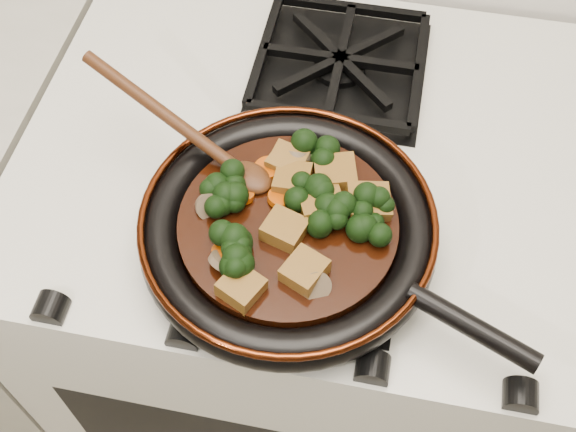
# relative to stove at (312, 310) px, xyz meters

# --- Properties ---
(stove) EXTENTS (0.76, 0.60, 0.90)m
(stove) POSITION_rel_stove_xyz_m (0.00, 0.00, 0.00)
(stove) COLOR beige
(stove) RESTS_ON ground
(burner_grate_front) EXTENTS (0.23, 0.23, 0.03)m
(burner_grate_front) POSITION_rel_stove_xyz_m (0.00, -0.14, 0.46)
(burner_grate_front) COLOR black
(burner_grate_front) RESTS_ON stove
(burner_grate_back) EXTENTS (0.23, 0.23, 0.03)m
(burner_grate_back) POSITION_rel_stove_xyz_m (0.00, 0.14, 0.46)
(burner_grate_back) COLOR black
(burner_grate_back) RESTS_ON stove
(skillet) EXTENTS (0.43, 0.33, 0.05)m
(skillet) POSITION_rel_stove_xyz_m (-0.01, -0.15, 0.49)
(skillet) COLOR black
(skillet) RESTS_ON burner_grate_front
(braising_sauce) EXTENTS (0.24, 0.24, 0.02)m
(braising_sauce) POSITION_rel_stove_xyz_m (-0.01, -0.15, 0.50)
(braising_sauce) COLOR black
(braising_sauce) RESTS_ON skillet
(tofu_cube_0) EXTENTS (0.06, 0.06, 0.03)m
(tofu_cube_0) POSITION_rel_stove_xyz_m (0.02, -0.13, 0.52)
(tofu_cube_0) COLOR brown
(tofu_cube_0) RESTS_ON braising_sauce
(tofu_cube_1) EXTENTS (0.05, 0.05, 0.03)m
(tofu_cube_1) POSITION_rel_stove_xyz_m (-0.01, -0.17, 0.52)
(tofu_cube_1) COLOR brown
(tofu_cube_1) RESTS_ON braising_sauce
(tofu_cube_2) EXTENTS (0.06, 0.05, 0.03)m
(tofu_cube_2) POSITION_rel_stove_xyz_m (0.03, -0.09, 0.52)
(tofu_cube_2) COLOR brown
(tofu_cube_2) RESTS_ON braising_sauce
(tofu_cube_3) EXTENTS (0.06, 0.05, 0.03)m
(tofu_cube_3) POSITION_rel_stove_xyz_m (0.07, -0.12, 0.52)
(tofu_cube_3) COLOR brown
(tofu_cube_3) RESTS_ON braising_sauce
(tofu_cube_4) EXTENTS (0.05, 0.05, 0.02)m
(tofu_cube_4) POSITION_rel_stove_xyz_m (-0.03, -0.08, 0.52)
(tofu_cube_4) COLOR brown
(tofu_cube_4) RESTS_ON braising_sauce
(tofu_cube_5) EXTENTS (0.05, 0.05, 0.02)m
(tofu_cube_5) POSITION_rel_stove_xyz_m (-0.04, -0.25, 0.52)
(tofu_cube_5) COLOR brown
(tofu_cube_5) RESTS_ON braising_sauce
(tofu_cube_6) EXTENTS (0.05, 0.04, 0.03)m
(tofu_cube_6) POSITION_rel_stove_xyz_m (-0.03, -0.08, 0.52)
(tofu_cube_6) COLOR brown
(tofu_cube_6) RESTS_ON braising_sauce
(tofu_cube_7) EXTENTS (0.04, 0.04, 0.02)m
(tofu_cube_7) POSITION_rel_stove_xyz_m (-0.02, -0.10, 0.52)
(tofu_cube_7) COLOR brown
(tofu_cube_7) RESTS_ON braising_sauce
(tofu_cube_8) EXTENTS (0.05, 0.05, 0.02)m
(tofu_cube_8) POSITION_rel_stove_xyz_m (0.02, -0.22, 0.52)
(tofu_cube_8) COLOR brown
(tofu_cube_8) RESTS_ON braising_sauce
(broccoli_floret_0) EXTENTS (0.08, 0.08, 0.07)m
(broccoli_floret_0) POSITION_rel_stove_xyz_m (-0.08, -0.15, 0.52)
(broccoli_floret_0) COLOR black
(broccoli_floret_0) RESTS_ON braising_sauce
(broccoli_floret_1) EXTENTS (0.08, 0.08, 0.06)m
(broccoli_floret_1) POSITION_rel_stove_xyz_m (-0.07, -0.20, 0.52)
(broccoli_floret_1) COLOR black
(broccoli_floret_1) RESTS_ON braising_sauce
(broccoli_floret_2) EXTENTS (0.09, 0.09, 0.07)m
(broccoli_floret_2) POSITION_rel_stove_xyz_m (-0.05, -0.22, 0.52)
(broccoli_floret_2) COLOR black
(broccoli_floret_2) RESTS_ON braising_sauce
(broccoli_floret_3) EXTENTS (0.07, 0.06, 0.06)m
(broccoli_floret_3) POSITION_rel_stove_xyz_m (-0.00, -0.06, 0.52)
(broccoli_floret_3) COLOR black
(broccoli_floret_3) RESTS_ON braising_sauce
(broccoli_floret_4) EXTENTS (0.07, 0.08, 0.07)m
(broccoli_floret_4) POSITION_rel_stove_xyz_m (0.03, -0.15, 0.52)
(broccoli_floret_4) COLOR black
(broccoli_floret_4) RESTS_ON braising_sauce
(broccoli_floret_5) EXTENTS (0.09, 0.08, 0.07)m
(broccoli_floret_5) POSITION_rel_stove_xyz_m (0.00, -0.12, 0.52)
(broccoli_floret_5) COLOR black
(broccoli_floret_5) RESTS_ON braising_sauce
(broccoli_floret_6) EXTENTS (0.06, 0.06, 0.06)m
(broccoli_floret_6) POSITION_rel_stove_xyz_m (0.07, -0.13, 0.52)
(broccoli_floret_6) COLOR black
(broccoli_floret_6) RESTS_ON braising_sauce
(broccoli_floret_7) EXTENTS (0.08, 0.08, 0.07)m
(broccoli_floret_7) POSITION_rel_stove_xyz_m (-0.06, -0.22, 0.52)
(broccoli_floret_7) COLOR black
(broccoli_floret_7) RESTS_ON braising_sauce
(broccoli_floret_8) EXTENTS (0.07, 0.07, 0.06)m
(broccoli_floret_8) POSITION_rel_stove_xyz_m (-0.09, -0.12, 0.52)
(broccoli_floret_8) COLOR black
(broccoli_floret_8) RESTS_ON braising_sauce
(broccoli_floret_9) EXTENTS (0.08, 0.09, 0.07)m
(broccoli_floret_9) POSITION_rel_stove_xyz_m (0.07, -0.15, 0.52)
(broccoli_floret_9) COLOR black
(broccoli_floret_9) RESTS_ON braising_sauce
(carrot_coin_0) EXTENTS (0.03, 0.03, 0.01)m
(carrot_coin_0) POSITION_rel_stove_xyz_m (-0.05, -0.09, 0.51)
(carrot_coin_0) COLOR #AF3F04
(carrot_coin_0) RESTS_ON braising_sauce
(carrot_coin_1) EXTENTS (0.03, 0.03, 0.02)m
(carrot_coin_1) POSITION_rel_stove_xyz_m (-0.07, -0.20, 0.51)
(carrot_coin_1) COLOR #AF3F04
(carrot_coin_1) RESTS_ON braising_sauce
(carrot_coin_2) EXTENTS (0.03, 0.03, 0.02)m
(carrot_coin_2) POSITION_rel_stove_xyz_m (-0.07, -0.13, 0.51)
(carrot_coin_2) COLOR #AF3F04
(carrot_coin_2) RESTS_ON braising_sauce
(carrot_coin_3) EXTENTS (0.03, 0.03, 0.01)m
(carrot_coin_3) POSITION_rel_stove_xyz_m (-0.03, -0.13, 0.51)
(carrot_coin_3) COLOR #AF3F04
(carrot_coin_3) RESTS_ON braising_sauce
(mushroom_slice_0) EXTENTS (0.04, 0.04, 0.03)m
(mushroom_slice_0) POSITION_rel_stove_xyz_m (0.03, -0.23, 0.52)
(mushroom_slice_0) COLOR brown
(mushroom_slice_0) RESTS_ON braising_sauce
(mushroom_slice_1) EXTENTS (0.04, 0.04, 0.03)m
(mushroom_slice_1) POSITION_rel_stove_xyz_m (-0.07, -0.22, 0.52)
(mushroom_slice_1) COLOR brown
(mushroom_slice_1) RESTS_ON braising_sauce
(mushroom_slice_2) EXTENTS (0.03, 0.03, 0.03)m
(mushroom_slice_2) POSITION_rel_stove_xyz_m (-0.02, -0.07, 0.52)
(mushroom_slice_2) COLOR brown
(mushroom_slice_2) RESTS_ON braising_sauce
(mushroom_slice_3) EXTENTS (0.04, 0.04, 0.03)m
(mushroom_slice_3) POSITION_rel_stove_xyz_m (-0.10, -0.16, 0.52)
(mushroom_slice_3) COLOR brown
(mushroom_slice_3) RESTS_ON braising_sauce
(wooden_spoon) EXTENTS (0.14, 0.08, 0.23)m
(wooden_spoon) POSITION_rel_stove_xyz_m (-0.12, -0.09, 0.53)
(wooden_spoon) COLOR #41200E
(wooden_spoon) RESTS_ON braising_sauce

